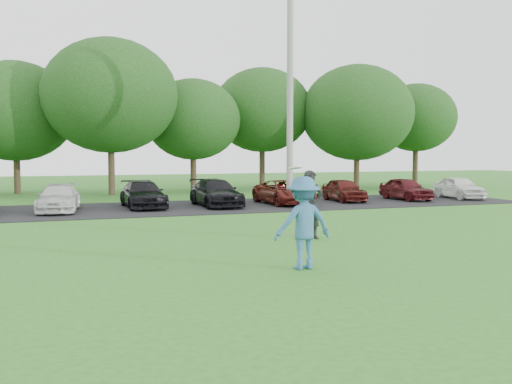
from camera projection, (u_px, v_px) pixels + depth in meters
ground at (312, 263)px, 12.19m from camera, size 100.00×100.00×0.00m
parking_lot at (181, 207)px, 24.38m from camera, size 32.00×6.50×0.03m
utility_pole at (290, 94)px, 24.89m from camera, size 0.28×0.28×9.87m
frisbee_player at (303, 223)px, 11.56m from camera, size 1.23×0.73×2.11m
camera_bystander at (311, 205)px, 15.54m from camera, size 0.69×0.46×1.88m
parked_cars at (142, 195)px, 23.79m from camera, size 30.72×4.67×1.24m
tree_row at (169, 109)px, 33.71m from camera, size 42.39×9.85×8.64m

